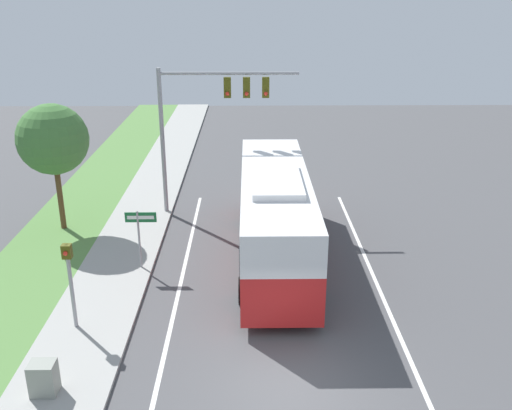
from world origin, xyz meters
name	(u,v)px	position (x,y,z in m)	size (l,w,h in m)	color
ground_plane	(289,386)	(0.00, 0.00, 0.00)	(80.00, 80.00, 0.00)	#4C4C4F
sidewalk	(61,386)	(-6.20, 0.00, 0.06)	(2.80, 80.00, 0.12)	#9E9E99
lane_divider_near	(157,387)	(-3.60, 0.00, 0.00)	(0.14, 30.00, 0.01)	silver
lane_divider_far	(421,385)	(3.60, 0.00, 0.00)	(0.14, 30.00, 0.01)	silver
bus	(275,211)	(-0.07, 7.90, 2.01)	(2.76, 11.32, 3.69)	red
signal_gantry	(207,109)	(-2.93, 12.90, 5.04)	(6.32, 0.41, 6.87)	#939399
pedestrian_signal	(70,273)	(-6.56, 2.85, 2.02)	(0.28, 0.34, 2.95)	#939399
street_sign	(140,230)	(-5.17, 6.95, 1.68)	(1.17, 0.08, 2.42)	#939399
utility_cabinet	(44,378)	(-6.47, -0.34, 0.58)	(0.68, 0.55, 0.92)	gray
roadside_tree	(53,140)	(-9.38, 10.90, 4.15)	(3.01, 3.01, 5.57)	brown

